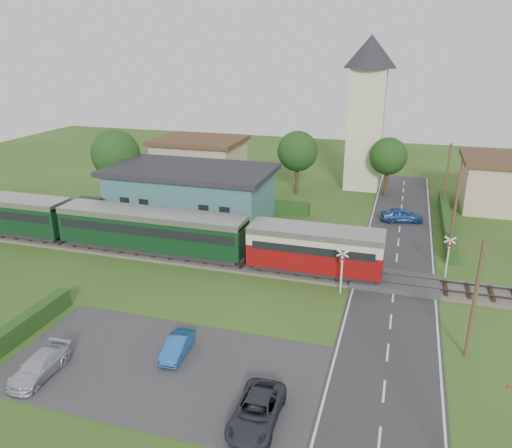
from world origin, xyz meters
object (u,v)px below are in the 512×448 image
(crossing_signal_far, at_px, (449,251))
(station_building, at_px, (191,193))
(train, at_px, (118,225))
(car_park_blue, at_px, (177,346))
(car_park_silver, at_px, (39,366))
(car_park_dark, at_px, (257,411))
(crossing_signal_near, at_px, (342,265))
(car_on_road, at_px, (402,215))
(pedestrian_far, at_px, (91,218))
(church_tower, at_px, (367,102))
(house_east, at_px, (503,183))
(house_west, at_px, (200,160))
(pedestrian_near, at_px, (236,234))
(equipment_hut, at_px, (87,213))

(crossing_signal_far, bearing_deg, station_building, 164.37)
(station_building, relative_size, train, 0.37)
(car_park_blue, height_order, car_park_silver, car_park_silver)
(car_park_dark, bearing_deg, station_building, 118.70)
(crossing_signal_near, distance_m, car_park_silver, 19.78)
(car_on_road, relative_size, car_park_silver, 1.04)
(crossing_signal_near, xyz_separation_m, pedestrian_far, (-23.97, 5.54, -0.79))
(crossing_signal_near, relative_size, car_on_road, 0.82)
(church_tower, distance_m, car_park_blue, 40.35)
(house_east, bearing_deg, car_park_blue, -121.57)
(house_east, xyz_separation_m, pedestrian_far, (-37.57, -18.86, -1.44))
(crossing_signal_far, bearing_deg, house_east, 71.92)
(house_east, height_order, car_park_blue, house_east)
(crossing_signal_far, distance_m, car_park_silver, 28.28)
(station_building, relative_size, car_park_silver, 4.14)
(car_park_dark, bearing_deg, car_on_road, 78.78)
(house_west, relative_size, pedestrian_near, 5.72)
(station_building, relative_size, car_park_blue, 5.08)
(station_building, distance_m, car_park_dark, 29.40)
(house_east, bearing_deg, pedestrian_near, -140.79)
(equipment_hut, bearing_deg, car_park_dark, -41.20)
(car_on_road, height_order, car_park_dark, car_on_road)
(train, height_order, car_park_blue, train)
(equipment_hut, relative_size, car_park_dark, 0.59)
(car_park_dark, bearing_deg, church_tower, 88.40)
(pedestrian_far, bearing_deg, crossing_signal_far, -102.01)
(crossing_signal_far, bearing_deg, train, -174.80)
(equipment_hut, bearing_deg, station_building, 35.92)
(car_park_silver, distance_m, pedestrian_near, 20.00)
(station_building, distance_m, car_park_silver, 25.71)
(church_tower, xyz_separation_m, car_on_road, (5.09, -11.75, -9.49))
(station_building, height_order, car_park_silver, station_building)
(church_tower, relative_size, car_on_road, 4.38)
(church_tower, xyz_separation_m, house_west, (-20.00, -3.00, -7.43))
(train, distance_m, crossing_signal_near, 19.25)
(car_on_road, bearing_deg, church_tower, 9.63)
(church_tower, relative_size, car_park_silver, 4.55)
(car_on_road, distance_m, car_park_dark, 31.26)
(house_east, height_order, pedestrian_near, house_east)
(car_park_silver, distance_m, pedestrian_far, 22.13)
(crossing_signal_near, distance_m, pedestrian_far, 24.62)
(crossing_signal_near, relative_size, pedestrian_near, 1.74)
(church_tower, bearing_deg, crossing_signal_near, -87.18)
(crossing_signal_near, bearing_deg, pedestrian_near, 150.45)
(station_building, xyz_separation_m, pedestrian_near, (6.78, -5.94, -1.30))
(crossing_signal_near, xyz_separation_m, car_park_silver, (-13.79, -14.09, -1.50))
(house_west, bearing_deg, house_east, -1.64)
(car_park_silver, bearing_deg, crossing_signal_far, 41.06)
(house_west, height_order, pedestrian_far, house_west)
(station_building, xyz_separation_m, house_west, (-5.00, 14.01, 0.10))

